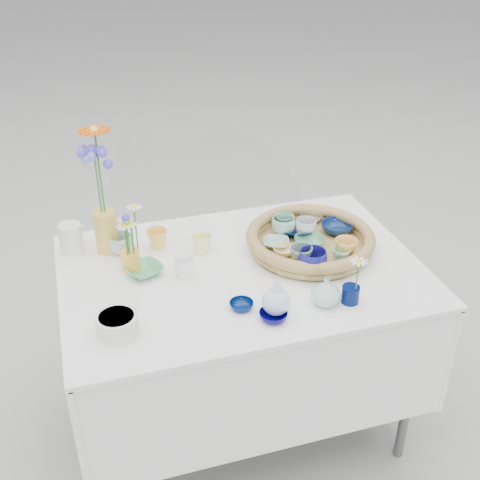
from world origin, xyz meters
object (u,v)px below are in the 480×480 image
object	(u,v)px
bud_vase_seafoam	(326,291)
display_table	(241,421)
wicker_tray	(310,240)
tall_vase_yellow	(106,231)

from	to	relation	value
bud_vase_seafoam	display_table	bearing A→B (deg)	125.31
display_table	bud_vase_seafoam	world-z (taller)	bud_vase_seafoam
display_table	wicker_tray	world-z (taller)	wicker_tray
wicker_tray	bud_vase_seafoam	world-z (taller)	bud_vase_seafoam
display_table	wicker_tray	size ratio (longest dim) A/B	2.66
bud_vase_seafoam	tall_vase_yellow	size ratio (longest dim) A/B	0.62
wicker_tray	display_table	bearing A→B (deg)	-169.88
display_table	tall_vase_yellow	bearing A→B (deg)	148.93
display_table	wicker_tray	bearing A→B (deg)	10.12
wicker_tray	tall_vase_yellow	xyz separation A→B (m)	(-0.72, 0.21, 0.04)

